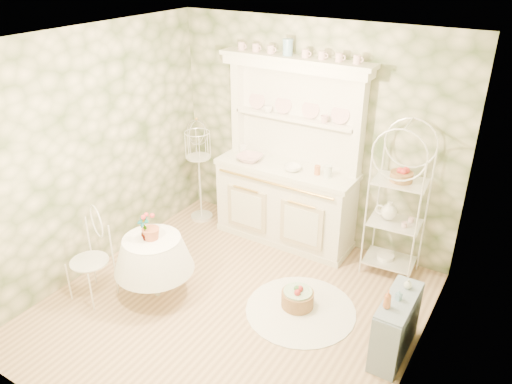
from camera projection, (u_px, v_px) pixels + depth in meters
The scene contains 22 objects.
floor at pixel (231, 309), 5.21m from camera, with size 3.60×3.60×0.00m, color tan.
ceiling at pixel (223, 43), 4.00m from camera, with size 3.60×3.60×0.00m, color white.
wall_left at pixel (92, 155), 5.44m from camera, with size 3.60×3.60×0.00m, color beige.
wall_right at pixel (424, 249), 3.76m from camera, with size 3.60×3.60×0.00m, color beige.
wall_back at pixel (313, 136), 5.97m from camera, with size 3.60×3.60×0.00m, color beige.
wall_front at pixel (70, 300), 3.23m from camera, with size 3.60×3.60×0.00m, color beige.
kitchen_dresser at pixel (286, 156), 5.94m from camera, with size 1.87×0.61×2.29m, color white.
bakers_rack at pixel (398, 199), 5.39m from camera, with size 0.59×0.42×1.88m, color white.
side_shelf at pixel (396, 325), 4.52m from camera, with size 0.27×0.73×0.63m, color #8294AA.
round_table at pixel (155, 268), 5.26m from camera, with size 0.63×0.63×0.69m, color white.
cafe_chair at pixel (89, 261), 5.19m from camera, with size 0.41×0.41×0.91m, color white.
birdcage_stand at pixel (199, 172), 6.62m from camera, with size 0.33×0.33×1.39m, color white.
floor_basket at pixel (298, 298), 5.20m from camera, with size 0.33×0.33×0.21m, color #9C7145.
lace_rug at pixel (301, 310), 5.18m from camera, with size 1.15×1.15×0.01m, color white.
bowl_floral at pixel (250, 160), 6.15m from camera, with size 0.31×0.31×0.08m, color white.
bowl_white at pixel (292, 170), 5.89m from camera, with size 0.21×0.21×0.07m, color white.
cup_left at pixel (268, 110), 6.02m from camera, with size 0.11×0.11×0.09m, color white.
cup_right at pixel (324, 120), 5.68m from camera, with size 0.09×0.09×0.09m, color white.
potted_geranium at pixel (144, 228), 5.01m from camera, with size 0.15×0.10×0.28m, color #3F7238.
bottle_amber at pixel (387, 301), 4.26m from camera, with size 0.07×0.07×0.18m, color #C26D3E.
bottle_blue at pixel (399, 296), 4.36m from camera, with size 0.05×0.05×0.10m, color #73A2C2.
bottle_glass at pixel (408, 285), 4.51m from camera, with size 0.08×0.08×0.10m, color silver.
Camera 1 is at (2.38, -3.36, 3.42)m, focal length 35.00 mm.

